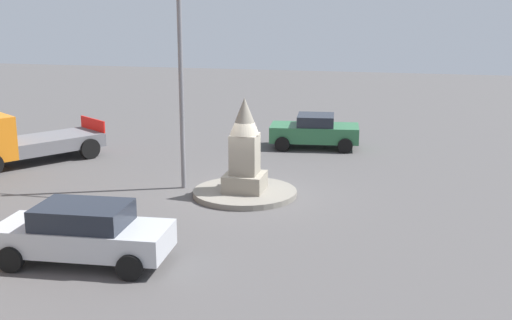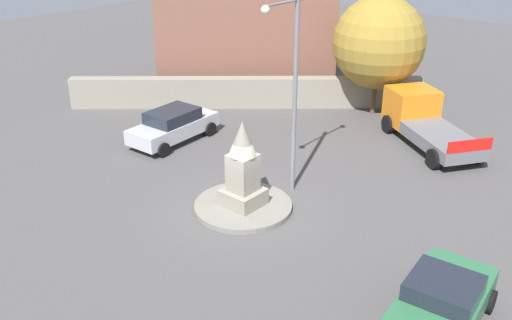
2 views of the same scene
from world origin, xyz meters
name	(u,v)px [view 1 (image 1 of 2)]	position (x,y,z in m)	size (l,w,h in m)	color
ground_plane	(245,195)	(0.00, 0.00, 0.00)	(80.00, 80.00, 0.00)	#4F4C4C
traffic_island	(245,193)	(0.00, 0.00, 0.09)	(3.48, 3.48, 0.19)	gray
monument	(245,149)	(0.00, 0.00, 1.60)	(1.30, 1.30, 3.12)	gray
streetlamp	(180,56)	(2.30, -0.42, 4.56)	(3.58, 0.28, 7.55)	slate
car_green_parked_left	(315,131)	(-1.23, -7.82, 0.76)	(4.02, 2.37, 1.48)	#2D6B42
car_silver_near_island	(83,232)	(2.50, 6.49, 0.78)	(4.40, 2.16, 1.50)	#B7BABF
truck_orange_waiting	(14,140)	(9.91, -2.01, 0.99)	(4.88, 5.78, 2.10)	orange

